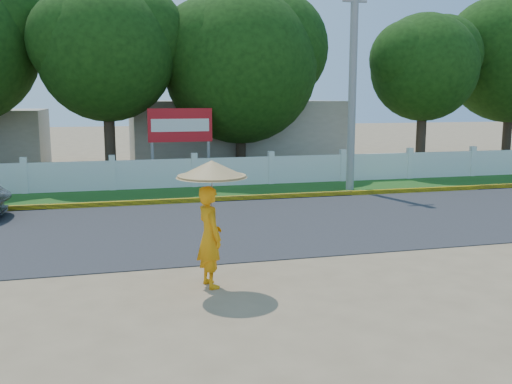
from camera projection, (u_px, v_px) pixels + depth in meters
ground at (282, 276)px, 10.87m from camera, size 120.00×120.00×0.00m
road at (232, 225)px, 15.16m from camera, size 60.00×7.00×0.02m
grass_verge at (201, 193)px, 20.17m from camera, size 60.00×3.50×0.03m
curb at (209, 200)px, 18.54m from camera, size 40.00×0.18×0.16m
fence at (194, 173)px, 21.47m from camera, size 40.00×0.10×1.10m
building_near at (233, 133)px, 28.53m from camera, size 10.00×6.00×3.20m
utility_pole at (352, 87)px, 20.31m from camera, size 0.28×0.28×7.47m
monk_with_parasol at (211, 205)px, 10.04m from camera, size 1.25×1.25×2.28m
billboard at (180, 129)px, 22.16m from camera, size 2.50×0.13×2.95m
tree_row at (248, 61)px, 24.44m from camera, size 39.85×7.04×8.58m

